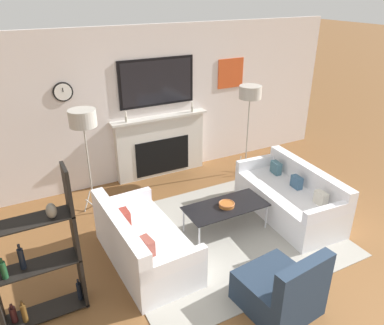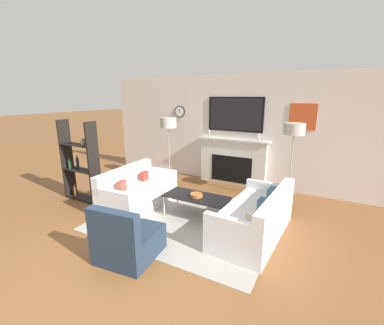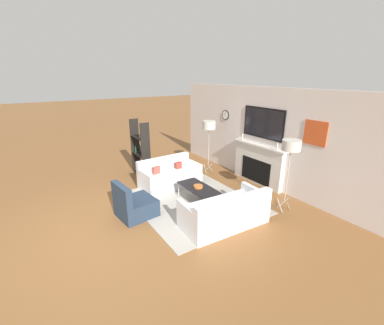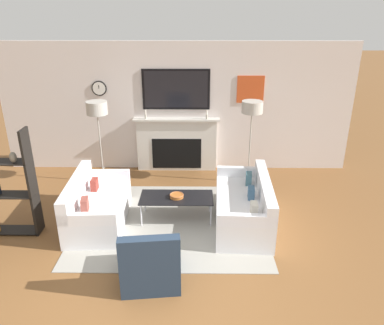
# 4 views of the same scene
# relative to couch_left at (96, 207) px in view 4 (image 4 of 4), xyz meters

# --- Properties ---
(ground_plane) EXTENTS (60.00, 60.00, 0.00)m
(ground_plane) POSITION_rel_couch_left_xyz_m (1.22, -2.16, -0.28)
(ground_plane) COLOR brown
(fireplace_wall) EXTENTS (7.35, 0.28, 2.70)m
(fireplace_wall) POSITION_rel_couch_left_xyz_m (1.22, 2.31, 0.94)
(fireplace_wall) COLOR silver
(fireplace_wall) RESTS_ON ground_plane
(area_rug) EXTENTS (3.04, 2.63, 0.01)m
(area_rug) POSITION_rel_couch_left_xyz_m (1.22, 0.00, -0.27)
(area_rug) COLOR #9B988E
(area_rug) RESTS_ON ground_plane
(couch_left) EXTENTS (0.92, 1.67, 0.78)m
(couch_left) POSITION_rel_couch_left_xyz_m (0.00, 0.00, 0.00)
(couch_left) COLOR white
(couch_left) RESTS_ON ground_plane
(couch_right) EXTENTS (0.94, 1.83, 0.77)m
(couch_right) POSITION_rel_couch_left_xyz_m (2.43, 0.00, 0.01)
(couch_right) COLOR white
(couch_right) RESTS_ON ground_plane
(armchair) EXTENTS (0.81, 0.85, 0.82)m
(armchair) POSITION_rel_couch_left_xyz_m (1.05, -1.44, -0.01)
(armchair) COLOR #213042
(armchair) RESTS_ON ground_plane
(coffee_table) EXTENTS (1.20, 0.55, 0.41)m
(coffee_table) POSITION_rel_couch_left_xyz_m (1.31, 0.10, 0.11)
(coffee_table) COLOR black
(coffee_table) RESTS_ON ground_plane
(decorative_bowl) EXTENTS (0.23, 0.23, 0.06)m
(decorative_bowl) POSITION_rel_couch_left_xyz_m (1.32, 0.09, 0.17)
(decorative_bowl) COLOR #B06127
(decorative_bowl) RESTS_ON coffee_table
(floor_lamp_left) EXTENTS (0.40, 0.40, 1.67)m
(floor_lamp_left) POSITION_rel_couch_left_xyz_m (-0.25, 1.56, 1.24)
(floor_lamp_left) COLOR #9E998E
(floor_lamp_left) RESTS_ON ground_plane
(floor_lamp_right) EXTENTS (0.40, 0.40, 1.68)m
(floor_lamp_right) POSITION_rel_couch_left_xyz_m (2.69, 1.56, 1.26)
(floor_lamp_right) COLOR #9E998E
(floor_lamp_right) RESTS_ON ground_plane
(shelf_unit) EXTENTS (0.88, 0.28, 1.70)m
(shelf_unit) POSITION_rel_couch_left_xyz_m (-1.25, -0.31, 0.51)
(shelf_unit) COLOR black
(shelf_unit) RESTS_ON ground_plane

